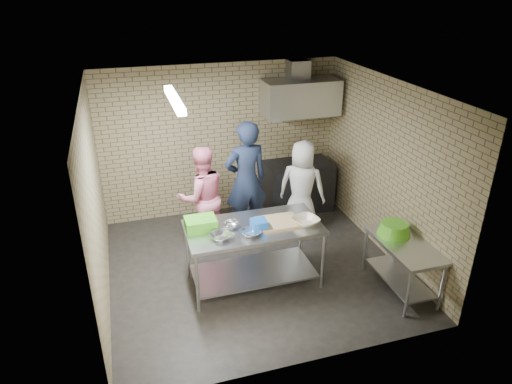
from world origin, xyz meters
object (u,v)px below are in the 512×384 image
at_px(stove, 298,186).
at_px(woman_white, 302,187).
at_px(side_counter, 401,266).
at_px(bottle_green, 320,98).
at_px(man_navy, 246,180).
at_px(green_basin, 394,229).
at_px(woman_pink, 202,197).
at_px(blue_tub, 259,225).
at_px(prep_table, 254,255).
at_px(green_crate, 201,224).

height_order(stove, woman_white, woman_white).
xyz_separation_m(side_counter, woman_white, (-0.70, 1.97, 0.43)).
bearing_deg(bottle_green, man_navy, -150.83).
bearing_deg(man_navy, woman_white, 166.59).
height_order(green_basin, woman_pink, woman_pink).
distance_m(side_counter, woman_pink, 3.14).
distance_m(green_basin, woman_pink, 2.93).
xyz_separation_m(stove, woman_white, (-0.25, -0.78, 0.35)).
bearing_deg(woman_white, stove, -73.23).
bearing_deg(blue_tub, prep_table, 116.57).
bearing_deg(woman_white, blue_tub, 83.43).
bearing_deg(stove, woman_pink, -158.57).
bearing_deg(prep_table, woman_pink, 110.54).
distance_m(prep_table, bottle_green, 3.33).
bearing_deg(green_crate, woman_white, 30.29).
distance_m(side_counter, man_navy, 2.71).
distance_m(blue_tub, woman_pink, 1.46).
relative_size(green_crate, woman_white, 0.26).
xyz_separation_m(blue_tub, woman_white, (1.16, 1.33, -0.19)).
relative_size(side_counter, green_crate, 2.93).
bearing_deg(woman_pink, bottle_green, -164.86).
distance_m(green_basin, woman_white, 1.85).
bearing_deg(stove, prep_table, -125.89).
xyz_separation_m(woman_pink, woman_white, (1.68, -0.02, -0.04)).
distance_m(green_crate, woman_white, 2.22).
bearing_deg(woman_white, green_basin, 145.85).
relative_size(side_counter, blue_tub, 5.85).
bearing_deg(bottle_green, green_basin, -90.42).
height_order(prep_table, stove, prep_table).
height_order(bottle_green, woman_white, bottle_green).
bearing_deg(bottle_green, side_counter, -90.00).
bearing_deg(woman_pink, green_basin, 135.90).
bearing_deg(blue_tub, woman_white, 49.03).
xyz_separation_m(green_basin, bottle_green, (0.02, 2.74, 1.18)).
height_order(stove, green_crate, green_crate).
bearing_deg(prep_table, stove, 54.11).
relative_size(bottle_green, man_navy, 0.08).
bearing_deg(green_crate, stove, 41.27).
height_order(green_crate, green_basin, green_crate).
distance_m(prep_table, side_counter, 2.05).
bearing_deg(woman_white, man_navy, 27.93).
relative_size(blue_tub, green_basin, 0.45).
bearing_deg(bottle_green, woman_white, -124.42).
distance_m(side_counter, stove, 2.79).
height_order(stove, woman_pink, woman_pink).
bearing_deg(green_basin, prep_table, 165.50).
bearing_deg(side_counter, green_crate, 161.78).
bearing_deg(side_counter, woman_white, 109.46).
bearing_deg(prep_table, woman_white, 45.61).
distance_m(stove, man_navy, 1.46).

